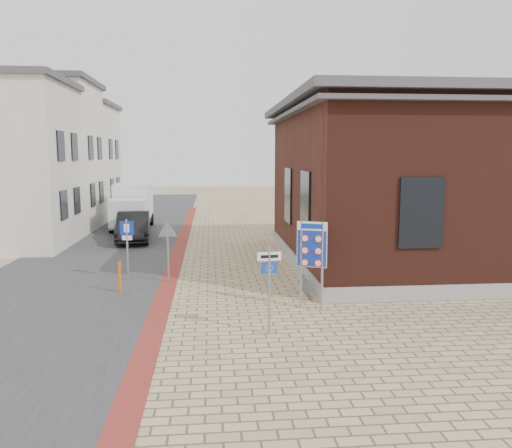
{
  "coord_description": "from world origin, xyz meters",
  "views": [
    {
      "loc": [
        -0.45,
        -13.73,
        4.56
      ],
      "look_at": [
        1.1,
        3.26,
        2.2
      ],
      "focal_mm": 35.0,
      "sensor_mm": 36.0,
      "label": 1
    }
  ],
  "objects": [
    {
      "name": "yield_sign",
      "position": [
        -2.0,
        4.08,
        1.68
      ],
      "size": [
        0.79,
        0.13,
        2.22
      ],
      "rotation": [
        0.0,
        0.0,
        0.09
      ],
      "color": "gray",
      "rests_on": "ground"
    },
    {
      "name": "ground",
      "position": [
        0.0,
        0.0,
        0.0
      ],
      "size": [
        120.0,
        120.0,
        0.0
      ],
      "primitive_type": "plane",
      "color": "tan",
      "rests_on": "ground"
    },
    {
      "name": "border_sign",
      "position": [
        2.5,
        0.5,
        1.89
      ],
      "size": [
        0.85,
        0.39,
        2.64
      ],
      "rotation": [
        0.0,
        0.0,
        -0.4
      ],
      "color": "gray",
      "rests_on": "ground"
    },
    {
      "name": "brick_building",
      "position": [
        8.99,
        7.0,
        3.49
      ],
      "size": [
        13.0,
        13.0,
        6.8
      ],
      "color": "gray",
      "rests_on": "ground"
    },
    {
      "name": "townhouse_mid",
      "position": [
        -10.99,
        18.0,
        4.57
      ],
      "size": [
        7.4,
        6.4,
        9.1
      ],
      "color": "beige",
      "rests_on": "ground"
    },
    {
      "name": "essen_sign",
      "position": [
        1.0,
        -1.5,
        1.5
      ],
      "size": [
        0.62,
        0.11,
        2.28
      ],
      "rotation": [
        0.0,
        0.0,
        0.12
      ],
      "color": "gray",
      "rests_on": "ground"
    },
    {
      "name": "box_truck",
      "position": [
        -5.33,
        17.81,
        1.44
      ],
      "size": [
        2.4,
        5.37,
        2.78
      ],
      "rotation": [
        0.0,
        0.0,
        0.03
      ],
      "color": "slate",
      "rests_on": "ground"
    },
    {
      "name": "bollard",
      "position": [
        -3.5,
        2.8,
        0.53
      ],
      "size": [
        0.13,
        0.13,
        1.06
      ],
      "primitive_type": "cylinder",
      "rotation": [
        0.0,
        0.0,
        -0.43
      ],
      "color": "orange",
      "rests_on": "ground"
    },
    {
      "name": "bike_rack",
      "position": [
        2.65,
        2.2,
        0.26
      ],
      "size": [
        0.08,
        1.8,
        0.6
      ],
      "color": "slate",
      "rests_on": "ground"
    },
    {
      "name": "sedan",
      "position": [
        -4.59,
        13.14,
        0.78
      ],
      "size": [
        2.12,
        4.87,
        1.56
      ],
      "primitive_type": "imported",
      "rotation": [
        0.0,
        0.0,
        0.1
      ],
      "color": "black",
      "rests_on": "ground"
    },
    {
      "name": "parking_sign",
      "position": [
        -3.5,
        4.5,
        1.52
      ],
      "size": [
        0.5,
        0.09,
        2.26
      ],
      "rotation": [
        0.0,
        0.0,
        -0.1
      ],
      "color": "gray",
      "rests_on": "ground"
    },
    {
      "name": "curb_strip",
      "position": [
        -2.0,
        10.0,
        0.01
      ],
      "size": [
        0.6,
        40.0,
        0.02
      ],
      "primitive_type": "cube",
      "color": "maroon",
      "rests_on": "ground"
    },
    {
      "name": "road_strip",
      "position": [
        -5.5,
        15.0,
        0.01
      ],
      "size": [
        7.0,
        60.0,
        0.02
      ],
      "primitive_type": "cube",
      "color": "#38383A",
      "rests_on": "ground"
    },
    {
      "name": "townhouse_far",
      "position": [
        -10.99,
        24.0,
        4.17
      ],
      "size": [
        7.4,
        6.4,
        8.3
      ],
      "color": "beige",
      "rests_on": "ground"
    }
  ]
}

